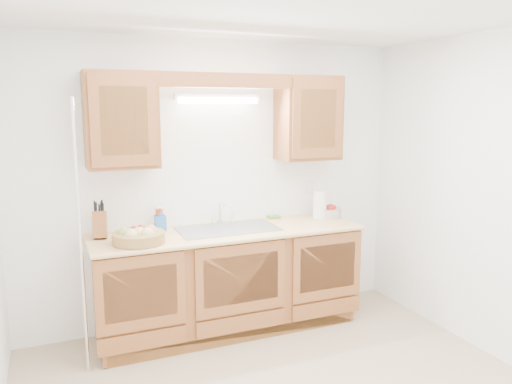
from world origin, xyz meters
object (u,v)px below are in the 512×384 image
knife_block (100,224)px  apple_bowl (329,212)px  fruit_basket (139,236)px  paper_towel (320,205)px

knife_block → apple_bowl: (2.06, -0.06, -0.06)m
fruit_basket → knife_block: size_ratio=1.48×
paper_towel → apple_bowl: 0.13m
paper_towel → fruit_basket: bearing=-173.5°
fruit_basket → knife_block: knife_block is taller
knife_block → apple_bowl: knife_block is taller
fruit_basket → apple_bowl: 1.82m
knife_block → apple_bowl: bearing=7.0°
fruit_basket → knife_block: (-0.26, 0.27, 0.06)m
fruit_basket → paper_towel: 1.71m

